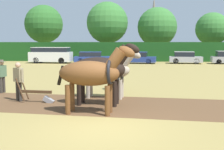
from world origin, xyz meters
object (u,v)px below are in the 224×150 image
at_px(tree_center, 212,29).
at_px(parked_car_left, 92,58).
at_px(draft_horse_trail_left, 107,70).
at_px(draft_horse_lead_right, 101,69).
at_px(farmer_beside_team, 118,73).
at_px(parked_car_center_left, 138,58).
at_px(farmer_onlooker_right, 2,74).
at_px(parked_car_center, 185,58).
at_px(parked_van, 51,55).
at_px(plow, 39,95).
at_px(church_spire, 154,23).
at_px(draft_horse_lead_left, 92,74).
at_px(tree_center_left, 157,27).
at_px(tree_left, 107,23).
at_px(farmer_at_plow, 18,79).

height_order(tree_center, parked_car_left, tree_center).
bearing_deg(draft_horse_trail_left, draft_horse_lead_right, -89.78).
relative_size(farmer_beside_team, parked_car_center_left, 0.35).
relative_size(draft_horse_lead_right, farmer_onlooker_right, 1.76).
bearing_deg(parked_car_center, parked_van, -173.02).
height_order(tree_center, parked_van, tree_center).
height_order(plow, farmer_beside_team, farmer_beside_team).
distance_m(church_spire, draft_horse_lead_left, 74.02).
relative_size(tree_center_left, farmer_onlooker_right, 4.87).
bearing_deg(parked_van, draft_horse_lead_left, -68.61).
xyz_separation_m(draft_horse_lead_left, draft_horse_lead_right, (0.15, 1.44, 0.02)).
relative_size(farmer_onlooker_right, parked_car_center_left, 0.37).
bearing_deg(tree_left, draft_horse_trail_left, -85.34).
bearing_deg(farmer_beside_team, tree_center, 81.93).
distance_m(plow, parked_car_center, 25.89).
relative_size(tree_left, parked_car_center_left, 1.94).
height_order(church_spire, farmer_at_plow, church_spire).
bearing_deg(church_spire, parked_car_left, -103.56).
height_order(draft_horse_lead_right, parked_car_left, draft_horse_lead_right).
relative_size(tree_center, draft_horse_lead_right, 2.47).
distance_m(tree_left, parked_car_center_left, 11.05).
bearing_deg(tree_center, parked_car_center, -121.26).
height_order(draft_horse_trail_left, parked_car_left, draft_horse_trail_left).
bearing_deg(tree_center_left, farmer_onlooker_right, -108.70).
bearing_deg(farmer_at_plow, parked_car_center_left, 22.72).
bearing_deg(plow, parked_van, 110.77).
distance_m(farmer_at_plow, parked_van, 23.74).
xyz_separation_m(tree_center_left, farmer_onlooker_right, (-10.58, -31.25, -4.04)).
bearing_deg(farmer_beside_team, parked_car_center, 85.76).
bearing_deg(farmer_at_plow, tree_center_left, 21.40).
bearing_deg(draft_horse_trail_left, plow, -151.33).
relative_size(plow, farmer_at_plow, 0.98).
relative_size(farmer_at_plow, farmer_beside_team, 1.06).
bearing_deg(parked_car_center_left, tree_left, 126.10).
xyz_separation_m(parked_van, parked_car_center_left, (10.89, 0.08, -0.34)).
bearing_deg(farmer_onlooker_right, church_spire, 96.48).
xyz_separation_m(tree_left, parked_car_center, (10.31, -8.63, -4.91)).
height_order(draft_horse_lead_left, farmer_beside_team, draft_horse_lead_left).
relative_size(plow, parked_car_center, 0.40).
xyz_separation_m(tree_center, draft_horse_lead_left, (-13.88, -34.92, -3.26)).
xyz_separation_m(farmer_at_plow, farmer_beside_team, (4.10, 3.06, -0.07)).
height_order(tree_left, plow, tree_left).
height_order(tree_center_left, draft_horse_lead_left, tree_center_left).
xyz_separation_m(farmer_beside_team, parked_car_center_left, (1.60, 20.18, -0.20)).
height_order(tree_center_left, plow, tree_center_left).
distance_m(parked_van, parked_car_center, 16.71).
distance_m(draft_horse_trail_left, farmer_onlooker_right, 5.46).
xyz_separation_m(draft_horse_trail_left, parked_van, (-8.93, 22.21, -0.24)).
bearing_deg(farmer_at_plow, draft_horse_lead_right, -61.24).
relative_size(draft_horse_trail_left, plow, 1.77).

